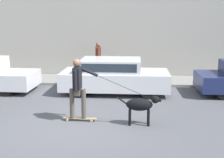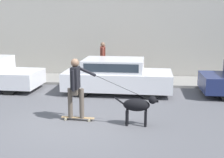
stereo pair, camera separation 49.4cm
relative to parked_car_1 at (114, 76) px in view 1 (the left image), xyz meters
name	(u,v)px [view 1 (the left image)]	position (x,y,z in m)	size (l,w,h in m)	color
ground_plane	(74,125)	(-0.86, -3.56, -0.64)	(36.00, 36.00, 0.00)	#545459
back_wall	(100,28)	(-0.86, 3.23, 1.63)	(32.00, 0.30, 4.53)	#ADA89E
sidewalk_curb	(97,80)	(-0.86, 2.06, -0.58)	(30.00, 2.01, 0.10)	gray
parked_car_1	(114,76)	(0.00, 0.00, 0.00)	(4.02, 1.83, 1.29)	black
dog	(141,105)	(0.92, -3.43, -0.09)	(1.18, 0.35, 0.82)	black
skateboarder	(78,86)	(-0.80, -3.23, 0.37)	(2.54, 0.54, 1.74)	beige
pedestrian_with_bag	(98,60)	(-0.77, 1.70, 0.38)	(0.28, 0.74, 1.65)	brown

